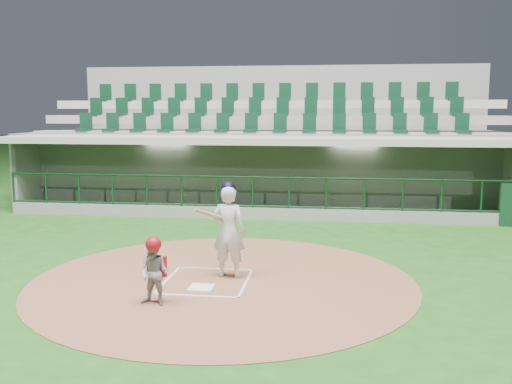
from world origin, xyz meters
TOP-DOWN VIEW (x-y plane):
  - ground at (0.00, 0.00)m, footprint 120.00×120.00m
  - dirt_circle at (0.30, -0.20)m, footprint 7.20×7.20m
  - home_plate at (0.00, -0.70)m, footprint 0.43×0.43m
  - batter_box_chalk at (0.00, -0.30)m, footprint 1.55×1.80m
  - dugout_structure at (0.17, 7.85)m, footprint 16.40×3.70m
  - seating_deck at (0.00, 10.91)m, footprint 17.00×6.72m
  - batter at (0.36, 0.06)m, footprint 0.89×0.90m
  - catcher at (-0.56, -1.66)m, footprint 0.59×0.51m

SIDE VIEW (x-z plane):
  - ground at x=0.00m, z-range 0.00..0.00m
  - dirt_circle at x=0.30m, z-range 0.00..0.01m
  - batter_box_chalk at x=0.00m, z-range 0.01..0.02m
  - home_plate at x=0.00m, z-range 0.01..0.03m
  - catcher at x=-0.56m, z-range 0.01..1.16m
  - batter at x=0.36m, z-range 0.01..1.86m
  - dugout_structure at x=0.17m, z-range -0.55..2.45m
  - seating_deck at x=0.00m, z-range -1.15..4.00m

